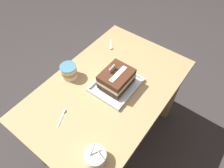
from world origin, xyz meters
TOP-DOWN VIEW (x-y plane):
  - ground_plane at (0.00, 0.00)m, footprint 8.00×8.00m
  - dining_table at (0.00, 0.00)m, footprint 1.18×0.75m
  - foil_tray at (0.05, -0.04)m, footprint 0.31×0.26m
  - birthday_cake at (0.05, -0.04)m, footprint 0.21×0.17m
  - bowl_stack at (-0.41, -0.24)m, footprint 0.12×0.12m
  - ice_cream_tub at (-0.08, 0.28)m, footprint 0.11×0.11m
  - serving_spoon_near_tray at (-0.32, 0.10)m, footprint 0.12×0.07m
  - serving_spoon_by_bowls at (0.34, 0.23)m, footprint 0.11×0.09m

SIDE VIEW (x-z plane):
  - ground_plane at x=0.00m, z-range 0.00..0.00m
  - dining_table at x=0.00m, z-range 0.27..1.04m
  - serving_spoon_near_tray at x=-0.32m, z-range 0.77..0.78m
  - serving_spoon_by_bowls at x=0.34m, z-range 0.77..0.78m
  - foil_tray at x=0.05m, z-range 0.76..0.79m
  - bowl_stack at x=-0.41m, z-range 0.74..0.86m
  - ice_cream_tub at x=-0.08m, z-range 0.77..0.87m
  - birthday_cake at x=0.05m, z-range 0.77..0.92m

